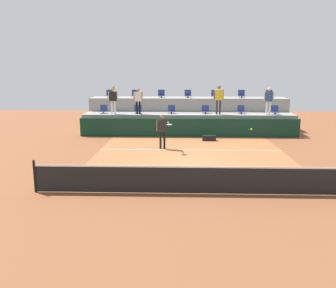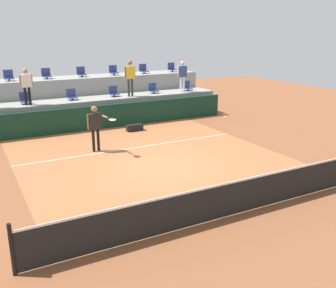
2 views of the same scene
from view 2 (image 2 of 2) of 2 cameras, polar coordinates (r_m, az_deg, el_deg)
name	(u,v)px [view 2 (image 2 of 2)]	position (r m, az deg, el deg)	size (l,w,h in m)	color
ground_plane	(162,166)	(12.96, -0.90, -3.36)	(40.00, 40.00, 0.00)	brown
court_inner_paint	(149,158)	(13.80, -2.81, -2.11)	(9.00, 10.00, 0.01)	#A36038
court_service_line	(134,148)	(15.02, -5.13, -0.58)	(9.00, 0.06, 0.00)	silver
tennis_net	(237,196)	(9.66, 10.23, -7.63)	(10.48, 0.08, 1.07)	black
sponsor_backboard	(103,117)	(18.14, -9.71, 4.01)	(13.00, 0.16, 1.10)	#0F3323
seating_tier_lower	(94,110)	(19.34, -10.99, 4.94)	(13.00, 1.80, 1.25)	gray
seating_tier_upper	(83,97)	(20.96, -12.57, 6.91)	(13.00, 1.80, 2.10)	gray
stadium_chair_lower_left	(25,99)	(18.45, -20.55, 6.30)	(0.44, 0.40, 0.52)	#2D2D33
stadium_chair_lower_mid_left	(72,95)	(18.85, -14.16, 7.04)	(0.44, 0.40, 0.52)	#2D2D33
stadium_chair_lower_mid_right	(114,92)	(19.46, -8.12, 7.66)	(0.44, 0.40, 0.52)	#2D2D33
stadium_chair_lower_right	(153,89)	(20.32, -2.24, 8.18)	(0.44, 0.40, 0.52)	#2D2D33
stadium_chair_lower_far_right	(187,86)	(21.31, 2.84, 8.57)	(0.44, 0.40, 0.52)	#2D2D33
stadium_chair_upper_left	(9,76)	(20.07, -22.64, 9.29)	(0.44, 0.40, 0.52)	#2D2D33
stadium_chair_upper_mid_left	(46,74)	(20.32, -17.66, 9.85)	(0.44, 0.40, 0.52)	#2D2D33
stadium_chair_upper_center	(81,73)	(20.73, -12.79, 10.33)	(0.44, 0.40, 0.52)	#2D2D33
stadium_chair_upper_mid_right	(114,71)	(21.28, -8.12, 10.72)	(0.44, 0.40, 0.52)	#2D2D33
stadium_chair_upper_right	(143,69)	(21.96, -3.68, 11.02)	(0.44, 0.40, 0.52)	#2D2D33
stadium_chair_upper_far_right	(172,68)	(22.78, 0.57, 11.25)	(0.44, 0.40, 0.52)	#2D2D33
tennis_player	(96,124)	(14.53, -10.74, 2.97)	(0.82, 1.19, 1.75)	black
spectator_in_white	(26,83)	(17.98, -20.35, 8.45)	(0.57, 0.23, 1.59)	black
spectator_leaning_on_rail	(130,75)	(19.27, -5.67, 10.25)	(0.61, 0.27, 1.77)	#2D2D33
spectator_in_grey	(183,74)	(20.63, 2.18, 10.43)	(0.57, 0.22, 1.63)	white
tennis_ball	(225,117)	(13.68, 8.51, 4.01)	(0.07, 0.07, 0.07)	#CCE033
equipment_bag	(135,128)	(17.58, -4.99, 2.44)	(0.76, 0.28, 0.30)	black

